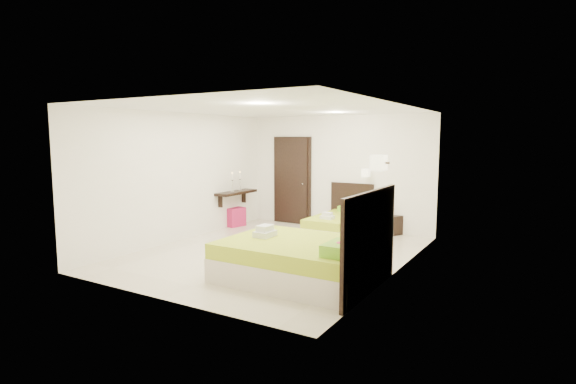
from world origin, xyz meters
The scene contains 7 objects.
floor centered at (0.00, 0.00, 0.00)m, with size 5.50×5.50×0.00m, color beige.
bed_single centered at (0.37, 1.97, 0.26)m, with size 1.03×1.71×1.41m.
bed_double centered at (1.22, -1.11, 0.33)m, with size 2.23×1.90×1.84m.
nightstand centered at (1.29, 2.73, 0.21)m, with size 0.47×0.42×0.42m, color black.
ottoman centered at (-2.24, 1.68, 0.22)m, with size 0.44×0.44×0.44m, color #A7164A.
door centered at (-1.20, 2.70, 1.05)m, with size 1.02×0.15×2.14m.
console_shelf centered at (-2.08, 1.60, 0.82)m, with size 0.35×1.20×0.78m.
Camera 1 is at (4.27, -6.76, 2.09)m, focal length 28.00 mm.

